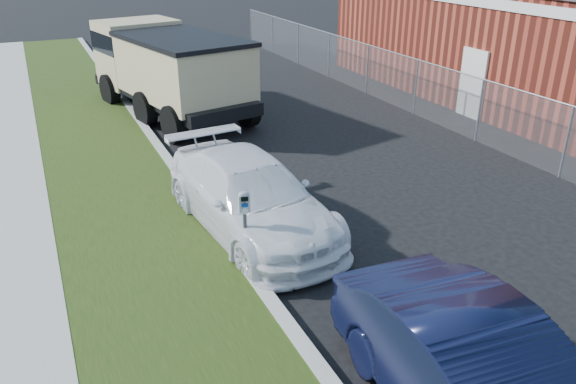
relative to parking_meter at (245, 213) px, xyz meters
name	(u,v)px	position (x,y,z in m)	size (l,w,h in m)	color
ground	(376,246)	(2.57, -0.22, -1.16)	(120.00, 120.00, 0.00)	black
streetside	(60,257)	(-3.00, 1.78, -1.09)	(6.12, 50.00, 0.15)	gray
chainlink_fence	(417,76)	(8.57, 6.78, 0.10)	(0.06, 30.06, 30.00)	slate
brick_building	(534,33)	(14.57, 7.78, 0.96)	(9.20, 14.20, 4.17)	maroon
parking_meter	(245,213)	(0.00, 0.00, 0.00)	(0.22, 0.17, 1.42)	#3F4247
white_wagon	(251,195)	(0.66, 1.47, -0.42)	(2.06, 5.08, 1.47)	white
dump_truck	(166,66)	(1.17, 10.37, 0.41)	(4.12, 7.51, 2.79)	black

